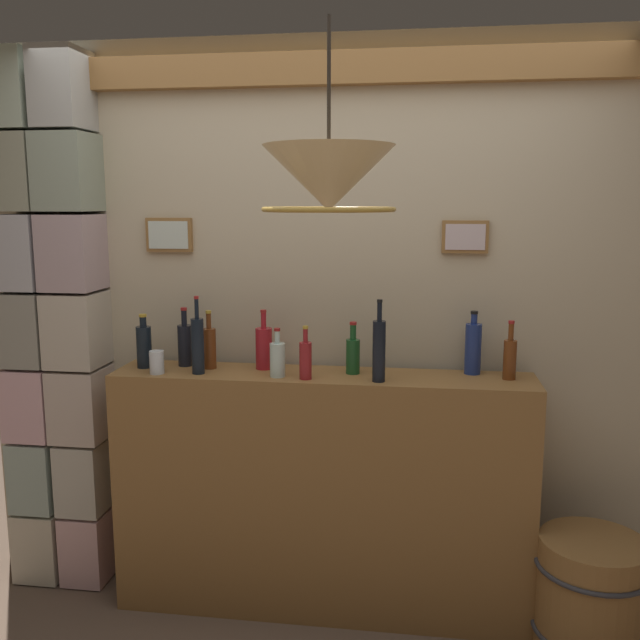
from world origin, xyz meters
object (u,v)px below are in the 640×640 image
(liquor_bottle_mezcal, at_px, (473,348))
(liquor_bottle_whiskey, at_px, (353,354))
(liquor_bottle_tequila, at_px, (379,349))
(liquor_bottle_brandy, at_px, (209,347))
(liquor_bottle_rye, at_px, (144,346))
(liquor_bottle_scotch, at_px, (264,347))
(liquor_bottle_bourbon, at_px, (510,358))
(glass_tumbler_rocks, at_px, (157,362))
(pendant_lamp, at_px, (329,181))
(liquor_bottle_vodka, at_px, (185,344))
(liquor_bottle_vermouth, at_px, (277,359))
(liquor_bottle_gin, at_px, (198,345))
(wooden_barrel, at_px, (590,597))
(liquor_bottle_port, at_px, (306,359))

(liquor_bottle_mezcal, distance_m, liquor_bottle_whiskey, 0.53)
(liquor_bottle_tequila, bearing_deg, liquor_bottle_brandy, 170.60)
(liquor_bottle_mezcal, bearing_deg, liquor_bottle_rye, -176.40)
(liquor_bottle_whiskey, bearing_deg, liquor_bottle_rye, -178.62)
(liquor_bottle_mezcal, distance_m, liquor_bottle_scotch, 0.93)
(liquor_bottle_bourbon, xyz_separation_m, glass_tumbler_rocks, (-1.52, -0.12, -0.04))
(glass_tumbler_rocks, bearing_deg, liquor_bottle_rye, 133.89)
(liquor_bottle_tequila, bearing_deg, pendant_lamp, -100.98)
(liquor_bottle_vodka, distance_m, liquor_bottle_tequila, 0.92)
(liquor_bottle_vermouth, distance_m, liquor_bottle_gin, 0.36)
(liquor_bottle_bourbon, bearing_deg, liquor_bottle_tequila, -168.11)
(glass_tumbler_rocks, distance_m, wooden_barrel, 2.08)
(liquor_bottle_tequila, height_order, liquor_bottle_gin, liquor_bottle_tequila)
(glass_tumbler_rocks, bearing_deg, wooden_barrel, -2.83)
(liquor_bottle_tequila, distance_m, liquor_bottle_brandy, 0.79)
(liquor_bottle_vermouth, bearing_deg, glass_tumbler_rocks, -177.53)
(liquor_bottle_gin, bearing_deg, liquor_bottle_vodka, 128.02)
(liquor_bottle_vermouth, bearing_deg, liquor_bottle_brandy, 162.31)
(liquor_bottle_mezcal, distance_m, pendant_lamp, 1.22)
(liquor_bottle_vermouth, distance_m, liquor_bottle_port, 0.13)
(liquor_bottle_mezcal, distance_m, liquor_bottle_rye, 1.48)
(wooden_barrel, bearing_deg, glass_tumbler_rocks, 177.17)
(liquor_bottle_scotch, xyz_separation_m, liquor_bottle_gin, (-0.27, -0.13, 0.03))
(liquor_bottle_tequila, bearing_deg, liquor_bottle_rye, 174.70)
(liquor_bottle_rye, distance_m, pendant_lamp, 1.40)
(liquor_bottle_bourbon, distance_m, liquor_bottle_brandy, 1.32)
(liquor_bottle_gin, bearing_deg, liquor_bottle_whiskey, 8.18)
(liquor_bottle_port, bearing_deg, liquor_bottle_whiskey, 33.25)
(liquor_bottle_rye, bearing_deg, liquor_bottle_brandy, 5.52)
(wooden_barrel, bearing_deg, liquor_bottle_vermouth, 175.03)
(liquor_bottle_vodka, xyz_separation_m, liquor_bottle_gin, (0.11, -0.14, 0.03))
(pendant_lamp, bearing_deg, liquor_bottle_vermouth, 114.47)
(liquor_bottle_bourbon, bearing_deg, liquor_bottle_vodka, 178.21)
(liquor_bottle_mezcal, relative_size, liquor_bottle_brandy, 1.05)
(liquor_bottle_tequila, distance_m, liquor_bottle_port, 0.32)
(liquor_bottle_whiskey, bearing_deg, liquor_bottle_bourbon, -0.58)
(liquor_bottle_rye, distance_m, liquor_bottle_brandy, 0.30)
(liquor_bottle_brandy, height_order, pendant_lamp, pendant_lamp)
(liquor_bottle_mezcal, xyz_separation_m, liquor_bottle_whiskey, (-0.52, -0.07, -0.03))
(liquor_bottle_bourbon, relative_size, liquor_bottle_port, 1.10)
(liquor_bottle_bourbon, distance_m, liquor_bottle_whiskey, 0.67)
(liquor_bottle_rye, xyz_separation_m, glass_tumbler_rocks, (0.10, -0.10, -0.05))
(liquor_bottle_whiskey, distance_m, pendant_lamp, 1.07)
(liquor_bottle_mezcal, bearing_deg, liquor_bottle_brandy, -176.89)
(liquor_bottle_vermouth, height_order, liquor_bottle_gin, liquor_bottle_gin)
(liquor_bottle_mezcal, relative_size, liquor_bottle_tequila, 0.80)
(liquor_bottle_rye, relative_size, liquor_bottle_tequila, 0.71)
(liquor_bottle_vermouth, bearing_deg, liquor_bottle_port, -10.51)
(liquor_bottle_rye, xyz_separation_m, liquor_bottle_gin, (0.28, -0.07, 0.03))
(liquor_bottle_rye, distance_m, liquor_bottle_port, 0.77)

